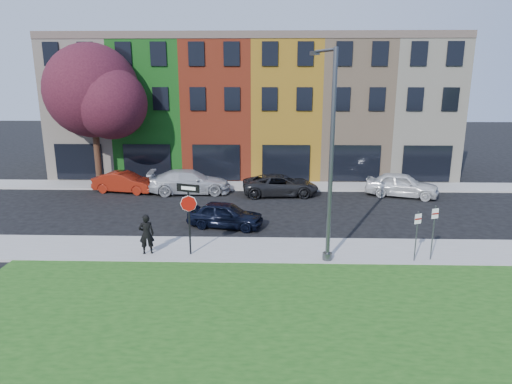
{
  "coord_description": "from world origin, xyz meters",
  "views": [
    {
      "loc": [
        -1.22,
        -16.03,
        7.72
      ],
      "look_at": [
        -1.79,
        4.0,
        2.49
      ],
      "focal_mm": 32.0,
      "sensor_mm": 36.0,
      "label": 1
    }
  ],
  "objects_px": {
    "stop_sign": "(189,205)",
    "street_lamp": "(329,158)",
    "sedan_near": "(225,215)",
    "man": "(146,234)"
  },
  "relations": [
    {
      "from": "stop_sign",
      "to": "street_lamp",
      "type": "height_order",
      "value": "street_lamp"
    },
    {
      "from": "stop_sign",
      "to": "street_lamp",
      "type": "distance_m",
      "value": 6.17
    },
    {
      "from": "stop_sign",
      "to": "man",
      "type": "distance_m",
      "value": 2.31
    },
    {
      "from": "stop_sign",
      "to": "man",
      "type": "relative_size",
      "value": 1.76
    },
    {
      "from": "man",
      "to": "sedan_near",
      "type": "xyz_separation_m",
      "value": [
        3.03,
        3.97,
        -0.34
      ]
    },
    {
      "from": "stop_sign",
      "to": "sedan_near",
      "type": "distance_m",
      "value": 4.49
    },
    {
      "from": "man",
      "to": "stop_sign",
      "type": "bearing_deg",
      "value": 165.0
    },
    {
      "from": "stop_sign",
      "to": "street_lamp",
      "type": "xyz_separation_m",
      "value": [
        5.8,
        -0.24,
        2.1
      ]
    },
    {
      "from": "sedan_near",
      "to": "street_lamp",
      "type": "height_order",
      "value": "street_lamp"
    },
    {
      "from": "sedan_near",
      "to": "street_lamp",
      "type": "relative_size",
      "value": 0.48
    }
  ]
}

